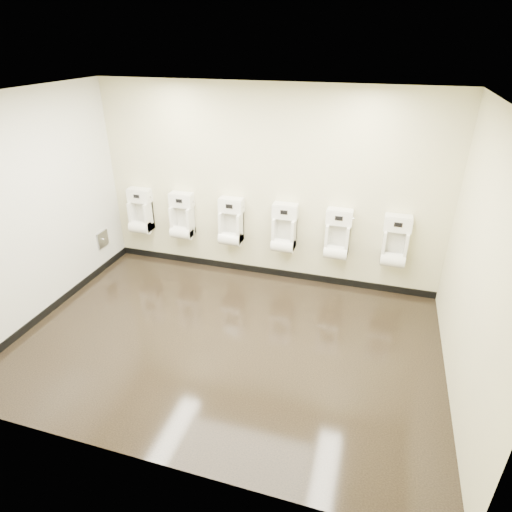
% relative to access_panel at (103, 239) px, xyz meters
% --- Properties ---
extents(ground, '(5.00, 3.50, 0.00)m').
position_rel_access_panel_xyz_m(ground, '(2.48, -1.20, -0.50)').
color(ground, black).
rests_on(ground, ground).
extents(ceiling, '(5.00, 3.50, 0.00)m').
position_rel_access_panel_xyz_m(ceiling, '(2.48, -1.20, 2.30)').
color(ceiling, silver).
extents(back_wall, '(5.00, 0.02, 2.80)m').
position_rel_access_panel_xyz_m(back_wall, '(2.48, 0.55, 0.90)').
color(back_wall, beige).
rests_on(back_wall, ground).
extents(front_wall, '(5.00, 0.02, 2.80)m').
position_rel_access_panel_xyz_m(front_wall, '(2.48, -2.95, 0.90)').
color(front_wall, beige).
rests_on(front_wall, ground).
extents(left_wall, '(0.02, 3.50, 2.80)m').
position_rel_access_panel_xyz_m(left_wall, '(-0.02, -1.20, 0.90)').
color(left_wall, beige).
rests_on(left_wall, ground).
extents(right_wall, '(0.02, 3.50, 2.80)m').
position_rel_access_panel_xyz_m(right_wall, '(4.98, -1.20, 0.90)').
color(right_wall, beige).
rests_on(right_wall, ground).
extents(tile_overlay_left, '(0.01, 3.50, 2.80)m').
position_rel_access_panel_xyz_m(tile_overlay_left, '(-0.01, -1.20, 0.90)').
color(tile_overlay_left, silver).
rests_on(tile_overlay_left, ground).
extents(skirting_back, '(5.00, 0.02, 0.10)m').
position_rel_access_panel_xyz_m(skirting_back, '(2.48, 0.54, -0.45)').
color(skirting_back, black).
rests_on(skirting_back, ground).
extents(skirting_left, '(0.02, 3.50, 0.10)m').
position_rel_access_panel_xyz_m(skirting_left, '(-0.01, -1.20, -0.45)').
color(skirting_left, black).
rests_on(skirting_left, ground).
extents(access_panel, '(0.04, 0.25, 0.25)m').
position_rel_access_panel_xyz_m(access_panel, '(0.00, 0.00, 0.00)').
color(access_panel, '#9E9EA3').
rests_on(access_panel, left_wall).
extents(urinal_0, '(0.37, 0.28, 0.69)m').
position_rel_access_panel_xyz_m(urinal_0, '(0.46, 0.43, 0.30)').
color(urinal_0, white).
rests_on(urinal_0, back_wall).
extents(urinal_1, '(0.37, 0.28, 0.69)m').
position_rel_access_panel_xyz_m(urinal_1, '(1.18, 0.43, 0.30)').
color(urinal_1, white).
rests_on(urinal_1, back_wall).
extents(urinal_2, '(0.37, 0.28, 0.69)m').
position_rel_access_panel_xyz_m(urinal_2, '(1.97, 0.43, 0.30)').
color(urinal_2, white).
rests_on(urinal_2, back_wall).
extents(urinal_3, '(0.37, 0.28, 0.69)m').
position_rel_access_panel_xyz_m(urinal_3, '(2.78, 0.43, 0.30)').
color(urinal_3, white).
rests_on(urinal_3, back_wall).
extents(urinal_4, '(0.37, 0.28, 0.69)m').
position_rel_access_panel_xyz_m(urinal_4, '(3.54, 0.43, 0.30)').
color(urinal_4, white).
rests_on(urinal_4, back_wall).
extents(urinal_5, '(0.37, 0.28, 0.69)m').
position_rel_access_panel_xyz_m(urinal_5, '(4.31, 0.43, 0.30)').
color(urinal_5, white).
rests_on(urinal_5, back_wall).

